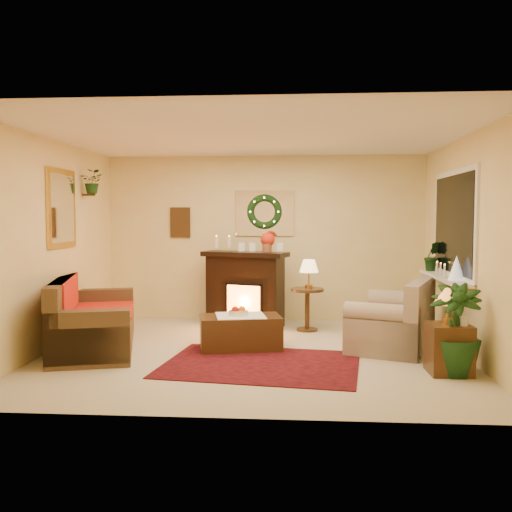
# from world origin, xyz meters

# --- Properties ---
(floor) EXTENTS (5.00, 5.00, 0.00)m
(floor) POSITION_xyz_m (0.00, 0.00, 0.00)
(floor) COLOR beige
(floor) RESTS_ON ground
(ceiling) EXTENTS (5.00, 5.00, 0.00)m
(ceiling) POSITION_xyz_m (0.00, 0.00, 2.60)
(ceiling) COLOR white
(ceiling) RESTS_ON ground
(wall_back) EXTENTS (5.00, 5.00, 0.00)m
(wall_back) POSITION_xyz_m (0.00, 2.25, 1.30)
(wall_back) COLOR #EFD88C
(wall_back) RESTS_ON ground
(wall_front) EXTENTS (5.00, 5.00, 0.00)m
(wall_front) POSITION_xyz_m (0.00, -2.25, 1.30)
(wall_front) COLOR #EFD88C
(wall_front) RESTS_ON ground
(wall_left) EXTENTS (4.50, 4.50, 0.00)m
(wall_left) POSITION_xyz_m (-2.50, 0.00, 1.30)
(wall_left) COLOR #EFD88C
(wall_left) RESTS_ON ground
(wall_right) EXTENTS (4.50, 4.50, 0.00)m
(wall_right) POSITION_xyz_m (2.50, 0.00, 1.30)
(wall_right) COLOR #EFD88C
(wall_right) RESTS_ON ground
(area_rug) EXTENTS (2.32, 1.86, 0.01)m
(area_rug) POSITION_xyz_m (0.12, -0.55, 0.01)
(area_rug) COLOR #58180E
(area_rug) RESTS_ON floor
(sofa) EXTENTS (1.41, 2.23, 0.89)m
(sofa) POSITION_xyz_m (-2.00, 0.09, 0.43)
(sofa) COLOR #46311E
(sofa) RESTS_ON floor
(red_throw) EXTENTS (0.86, 1.40, 0.02)m
(red_throw) POSITION_xyz_m (-2.02, 0.27, 0.46)
(red_throw) COLOR #B6202C
(red_throw) RESTS_ON sofa
(fireplace) EXTENTS (1.20, 0.71, 1.05)m
(fireplace) POSITION_xyz_m (-0.26, 1.72, 0.55)
(fireplace) COLOR #311F17
(fireplace) RESTS_ON floor
(poinsettia) EXTENTS (0.21, 0.21, 0.21)m
(poinsettia) POSITION_xyz_m (0.08, 1.72, 1.30)
(poinsettia) COLOR red
(poinsettia) RESTS_ON fireplace
(mantel_candle_a) EXTENTS (0.06, 0.06, 0.17)m
(mantel_candle_a) POSITION_xyz_m (-0.70, 1.73, 1.26)
(mantel_candle_a) COLOR white
(mantel_candle_a) RESTS_ON fireplace
(mantel_candle_b) EXTENTS (0.06, 0.06, 0.17)m
(mantel_candle_b) POSITION_xyz_m (-0.50, 1.73, 1.26)
(mantel_candle_b) COLOR white
(mantel_candle_b) RESTS_ON fireplace
(mantel_mirror) EXTENTS (0.92, 0.02, 0.72)m
(mantel_mirror) POSITION_xyz_m (0.00, 2.23, 1.70)
(mantel_mirror) COLOR white
(mantel_mirror) RESTS_ON wall_back
(wreath) EXTENTS (0.55, 0.11, 0.55)m
(wreath) POSITION_xyz_m (0.00, 2.19, 1.72)
(wreath) COLOR #194719
(wreath) RESTS_ON wall_back
(wall_art) EXTENTS (0.32, 0.03, 0.48)m
(wall_art) POSITION_xyz_m (-1.35, 2.23, 1.55)
(wall_art) COLOR #381E11
(wall_art) RESTS_ON wall_back
(gold_mirror) EXTENTS (0.03, 0.84, 1.00)m
(gold_mirror) POSITION_xyz_m (-2.48, 0.30, 1.75)
(gold_mirror) COLOR gold
(gold_mirror) RESTS_ON wall_left
(hanging_plant) EXTENTS (0.33, 0.28, 0.36)m
(hanging_plant) POSITION_xyz_m (-2.34, 1.05, 1.97)
(hanging_plant) COLOR #194719
(hanging_plant) RESTS_ON wall_left
(loveseat) EXTENTS (1.33, 1.70, 0.86)m
(loveseat) POSITION_xyz_m (1.72, 0.46, 0.42)
(loveseat) COLOR gray
(loveseat) RESTS_ON floor
(window_frame) EXTENTS (0.03, 1.86, 1.36)m
(window_frame) POSITION_xyz_m (2.48, 0.55, 1.55)
(window_frame) COLOR white
(window_frame) RESTS_ON wall_right
(window_glass) EXTENTS (0.02, 1.70, 1.22)m
(window_glass) POSITION_xyz_m (2.47, 0.55, 1.55)
(window_glass) COLOR black
(window_glass) RESTS_ON wall_right
(window_sill) EXTENTS (0.22, 1.86, 0.04)m
(window_sill) POSITION_xyz_m (2.38, 0.55, 0.87)
(window_sill) COLOR white
(window_sill) RESTS_ON wall_right
(mini_tree) EXTENTS (0.19, 0.19, 0.29)m
(mini_tree) POSITION_xyz_m (2.40, 0.10, 1.04)
(mini_tree) COLOR white
(mini_tree) RESTS_ON window_sill
(sill_plant) EXTENTS (0.30, 0.24, 0.54)m
(sill_plant) POSITION_xyz_m (2.39, 1.27, 1.08)
(sill_plant) COLOR black
(sill_plant) RESTS_ON window_sill
(side_table_round) EXTENTS (0.61, 0.61, 0.61)m
(side_table_round) POSITION_xyz_m (0.67, 1.39, 0.33)
(side_table_round) COLOR black
(side_table_round) RESTS_ON floor
(lamp_cream) EXTENTS (0.27, 0.27, 0.42)m
(lamp_cream) POSITION_xyz_m (0.69, 1.42, 0.88)
(lamp_cream) COLOR #FFD78D
(lamp_cream) RESTS_ON side_table_round
(end_table_square) EXTENTS (0.44, 0.44, 0.52)m
(end_table_square) POSITION_xyz_m (2.11, -0.76, 0.27)
(end_table_square) COLOR #46251B
(end_table_square) RESTS_ON floor
(lamp_tiffany) EXTENTS (0.30, 0.30, 0.43)m
(lamp_tiffany) POSITION_xyz_m (2.09, -0.74, 0.74)
(lamp_tiffany) COLOR orange
(lamp_tiffany) RESTS_ON end_table_square
(coffee_table) EXTENTS (1.08, 0.73, 0.42)m
(coffee_table) POSITION_xyz_m (-0.18, 0.17, 0.21)
(coffee_table) COLOR #4D2B20
(coffee_table) RESTS_ON floor
(fruit_bowl) EXTENTS (0.25, 0.25, 0.06)m
(fruit_bowl) POSITION_xyz_m (-0.21, 0.18, 0.45)
(fruit_bowl) COLOR #E7E8C1
(fruit_bowl) RESTS_ON coffee_table
(floor_palm) EXTENTS (1.93, 1.93, 2.85)m
(floor_palm) POSITION_xyz_m (2.15, -0.81, 0.45)
(floor_palm) COLOR #24501B
(floor_palm) RESTS_ON floor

